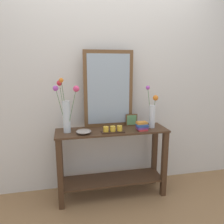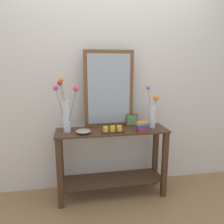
# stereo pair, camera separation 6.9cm
# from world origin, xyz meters

# --- Properties ---
(ground_plane) EXTENTS (7.00, 6.00, 0.02)m
(ground_plane) POSITION_xyz_m (0.00, 0.00, -0.01)
(ground_plane) COLOR #997047
(wall_back) EXTENTS (6.40, 0.08, 2.70)m
(wall_back) POSITION_xyz_m (0.00, 0.30, 1.35)
(wall_back) COLOR silver
(wall_back) RESTS_ON ground
(console_table) EXTENTS (1.22, 0.36, 0.79)m
(console_table) POSITION_xyz_m (0.00, 0.00, 0.47)
(console_table) COLOR #472D1C
(console_table) RESTS_ON ground
(mirror_leaning) EXTENTS (0.56, 0.03, 0.86)m
(mirror_leaning) POSITION_xyz_m (-0.01, 0.15, 1.21)
(mirror_leaning) COLOR brown
(mirror_leaning) RESTS_ON console_table
(tall_vase_left) EXTENTS (0.26, 0.25, 0.57)m
(tall_vase_left) POSITION_xyz_m (-0.48, 0.01, 1.04)
(tall_vase_left) COLOR silver
(tall_vase_left) RESTS_ON console_table
(vase_right) EXTENTS (0.14, 0.09, 0.47)m
(vase_right) POSITION_xyz_m (0.46, -0.01, 0.97)
(vase_right) COLOR silver
(vase_right) RESTS_ON console_table
(candle_tray) EXTENTS (0.24, 0.09, 0.07)m
(candle_tray) POSITION_xyz_m (-0.01, -0.10, 0.81)
(candle_tray) COLOR #382316
(candle_tray) RESTS_ON console_table
(picture_frame_small) EXTENTS (0.14, 0.01, 0.14)m
(picture_frame_small) POSITION_xyz_m (0.26, 0.11, 0.86)
(picture_frame_small) COLOR brown
(picture_frame_small) RESTS_ON console_table
(decorative_bowl) EXTENTS (0.16, 0.16, 0.04)m
(decorative_bowl) POSITION_xyz_m (-0.32, -0.08, 0.81)
(decorative_bowl) COLOR #9E9389
(decorative_bowl) RESTS_ON console_table
(book_stack) EXTENTS (0.14, 0.10, 0.10)m
(book_stack) POSITION_xyz_m (0.31, -0.09, 0.83)
(book_stack) COLOR #C63338
(book_stack) RESTS_ON console_table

